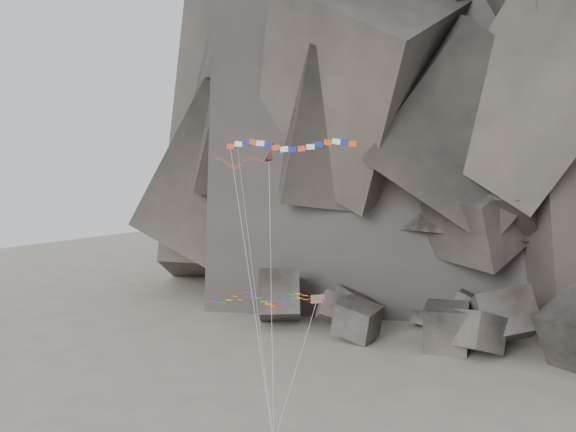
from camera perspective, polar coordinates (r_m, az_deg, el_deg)
The scene contains 7 objects.
ground at distance 61.40m, azimuth -1.92°, elevation -17.80°, with size 260.00×260.00×0.00m, color gray.
headland at distance 122.58m, azimuth 17.27°, elevation 13.16°, with size 110.00×70.00×84.00m, color #554C45, non-canonical shape.
boulder_field at distance 85.33m, azimuth 15.19°, elevation -9.62°, with size 61.97×16.86×9.69m.
delta_kite at distance 64.92m, azimuth -4.49°, elevation 4.94°, with size 16.12×12.35×23.19m.
banner_kite at distance 57.02m, azimuth 0.17°, elevation 6.22°, with size 11.38×10.37×23.84m.
parafoil_kite at distance 60.13m, azimuth -2.59°, elevation -7.32°, with size 12.99×8.52×10.23m.
pennant_kite at distance 57.10m, azimuth -3.82°, elevation 0.23°, with size 9.69×8.05×23.82m.
Camera 1 is at (31.95, -46.89, 23.46)m, focal length 40.00 mm.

